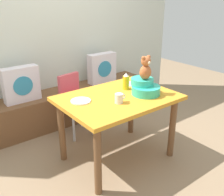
{
  "coord_description": "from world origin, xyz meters",
  "views": [
    {
      "loc": [
        -1.57,
        -1.94,
        1.74
      ],
      "look_at": [
        0.0,
        0.1,
        0.69
      ],
      "focal_mm": 41.78,
      "sensor_mm": 36.0,
      "label": 1
    }
  ],
  "objects_px": {
    "infant_seat_teal": "(145,87)",
    "coffee_mug": "(119,98)",
    "dinner_plate_near": "(81,101)",
    "ketchup_bottle": "(126,82)",
    "pillow_floral_right": "(102,68)",
    "highchair": "(76,97)",
    "pillow_floral_left": "(21,84)",
    "dining_table": "(118,106)",
    "teddy_bear": "(146,68)",
    "dinner_plate_far": "(134,84)"
  },
  "relations": [
    {
      "from": "highchair",
      "to": "infant_seat_teal",
      "type": "xyz_separation_m",
      "value": [
        0.35,
        -0.85,
        0.29
      ]
    },
    {
      "from": "ketchup_bottle",
      "to": "dinner_plate_far",
      "type": "distance_m",
      "value": 0.2
    },
    {
      "from": "pillow_floral_left",
      "to": "dinner_plate_near",
      "type": "bearing_deg",
      "value": -77.58
    },
    {
      "from": "pillow_floral_right",
      "to": "dinner_plate_near",
      "type": "xyz_separation_m",
      "value": [
        -1.0,
        -1.04,
        0.07
      ]
    },
    {
      "from": "ketchup_bottle",
      "to": "highchair",
      "type": "bearing_deg",
      "value": 114.73
    },
    {
      "from": "pillow_floral_right",
      "to": "dining_table",
      "type": "distance_m",
      "value": 1.32
    },
    {
      "from": "teddy_bear",
      "to": "dinner_plate_far",
      "type": "height_order",
      "value": "teddy_bear"
    },
    {
      "from": "ketchup_bottle",
      "to": "coffee_mug",
      "type": "distance_m",
      "value": 0.4
    },
    {
      "from": "pillow_floral_right",
      "to": "dinner_plate_far",
      "type": "bearing_deg",
      "value": -103.84
    },
    {
      "from": "infant_seat_teal",
      "to": "coffee_mug",
      "type": "xyz_separation_m",
      "value": [
        -0.37,
        -0.03,
        -0.02
      ]
    },
    {
      "from": "coffee_mug",
      "to": "infant_seat_teal",
      "type": "bearing_deg",
      "value": 4.43
    },
    {
      "from": "pillow_floral_left",
      "to": "coffee_mug",
      "type": "xyz_separation_m",
      "value": [
        0.51,
        -1.3,
        0.11
      ]
    },
    {
      "from": "highchair",
      "to": "dinner_plate_near",
      "type": "bearing_deg",
      "value": -115.33
    },
    {
      "from": "pillow_floral_right",
      "to": "ketchup_bottle",
      "type": "xyz_separation_m",
      "value": [
        -0.42,
        -1.04,
        0.15
      ]
    },
    {
      "from": "pillow_floral_left",
      "to": "dinner_plate_near",
      "type": "relative_size",
      "value": 2.2
    },
    {
      "from": "dinner_plate_far",
      "to": "highchair",
      "type": "bearing_deg",
      "value": 128.93
    },
    {
      "from": "pillow_floral_left",
      "to": "dinner_plate_far",
      "type": "bearing_deg",
      "value": -45.05
    },
    {
      "from": "dinner_plate_near",
      "to": "ketchup_bottle",
      "type": "bearing_deg",
      "value": 0.04
    },
    {
      "from": "highchair",
      "to": "ketchup_bottle",
      "type": "height_order",
      "value": "ketchup_bottle"
    },
    {
      "from": "pillow_floral_left",
      "to": "pillow_floral_right",
      "type": "distance_m",
      "value": 1.23
    },
    {
      "from": "infant_seat_teal",
      "to": "coffee_mug",
      "type": "bearing_deg",
      "value": -175.57
    },
    {
      "from": "highchair",
      "to": "pillow_floral_left",
      "type": "bearing_deg",
      "value": 141.58
    },
    {
      "from": "ketchup_bottle",
      "to": "coffee_mug",
      "type": "xyz_separation_m",
      "value": [
        -0.31,
        -0.26,
        -0.04
      ]
    },
    {
      "from": "infant_seat_teal",
      "to": "dinner_plate_far",
      "type": "xyz_separation_m",
      "value": [
        0.11,
        0.28,
        -0.07
      ]
    },
    {
      "from": "highchair",
      "to": "dinner_plate_near",
      "type": "xyz_separation_m",
      "value": [
        -0.3,
        -0.62,
        0.22
      ]
    },
    {
      "from": "pillow_floral_left",
      "to": "coffee_mug",
      "type": "bearing_deg",
      "value": -68.68
    },
    {
      "from": "pillow_floral_right",
      "to": "teddy_bear",
      "type": "xyz_separation_m",
      "value": [
        -0.36,
        -1.27,
        0.34
      ]
    },
    {
      "from": "pillow_floral_left",
      "to": "teddy_bear",
      "type": "distance_m",
      "value": 1.58
    },
    {
      "from": "pillow_floral_right",
      "to": "dinner_plate_near",
      "type": "height_order",
      "value": "pillow_floral_right"
    },
    {
      "from": "dining_table",
      "to": "ketchup_bottle",
      "type": "height_order",
      "value": "ketchup_bottle"
    },
    {
      "from": "pillow_floral_right",
      "to": "ketchup_bottle",
      "type": "relative_size",
      "value": 2.38
    },
    {
      "from": "infant_seat_teal",
      "to": "teddy_bear",
      "type": "relative_size",
      "value": 1.32
    },
    {
      "from": "pillow_floral_right",
      "to": "teddy_bear",
      "type": "relative_size",
      "value": 1.76
    },
    {
      "from": "teddy_bear",
      "to": "ketchup_bottle",
      "type": "relative_size",
      "value": 1.35
    },
    {
      "from": "dining_table",
      "to": "dinner_plate_near",
      "type": "bearing_deg",
      "value": 162.27
    },
    {
      "from": "dinner_plate_near",
      "to": "dinner_plate_far",
      "type": "height_order",
      "value": "same"
    },
    {
      "from": "teddy_bear",
      "to": "ketchup_bottle",
      "type": "distance_m",
      "value": 0.31
    },
    {
      "from": "pillow_floral_left",
      "to": "teddy_bear",
      "type": "bearing_deg",
      "value": -55.47
    },
    {
      "from": "infant_seat_teal",
      "to": "teddy_bear",
      "type": "bearing_deg",
      "value": -90.0
    },
    {
      "from": "coffee_mug",
      "to": "dinner_plate_far",
      "type": "xyz_separation_m",
      "value": [
        0.48,
        0.31,
        -0.04
      ]
    },
    {
      "from": "dining_table",
      "to": "dinner_plate_far",
      "type": "height_order",
      "value": "dinner_plate_far"
    },
    {
      "from": "pillow_floral_right",
      "to": "dinner_plate_far",
      "type": "xyz_separation_m",
      "value": [
        -0.24,
        -0.99,
        0.07
      ]
    },
    {
      "from": "dining_table",
      "to": "coffee_mug",
      "type": "height_order",
      "value": "coffee_mug"
    },
    {
      "from": "pillow_floral_left",
      "to": "highchair",
      "type": "xyz_separation_m",
      "value": [
        0.52,
        -0.42,
        -0.16
      ]
    },
    {
      "from": "infant_seat_teal",
      "to": "dining_table",
      "type": "bearing_deg",
      "value": 157.96
    },
    {
      "from": "pillow_floral_right",
      "to": "highchair",
      "type": "relative_size",
      "value": 0.56
    },
    {
      "from": "teddy_bear",
      "to": "dinner_plate_far",
      "type": "xyz_separation_m",
      "value": [
        0.11,
        0.28,
        -0.27
      ]
    },
    {
      "from": "dinner_plate_near",
      "to": "coffee_mug",
      "type": "bearing_deg",
      "value": -42.85
    },
    {
      "from": "pillow_floral_right",
      "to": "dinner_plate_near",
      "type": "bearing_deg",
      "value": -133.92
    },
    {
      "from": "dining_table",
      "to": "infant_seat_teal",
      "type": "distance_m",
      "value": 0.35
    }
  ]
}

